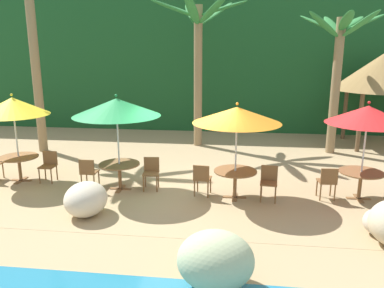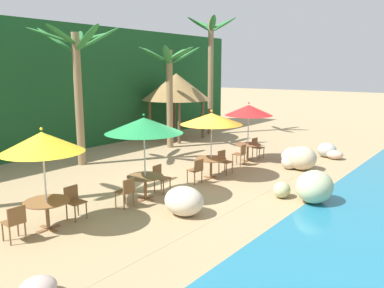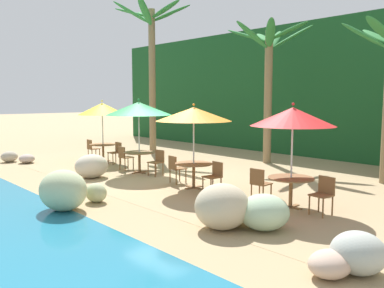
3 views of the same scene
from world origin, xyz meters
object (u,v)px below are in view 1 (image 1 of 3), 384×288
(dining_table_orange, at_px, (235,175))
(chair_yellow_seaward, at_px, (49,164))
(umbrella_green, at_px, (117,107))
(chair_green_seaward, at_px, (151,171))
(dining_table_green, at_px, (119,168))
(umbrella_orange, at_px, (237,115))
(palm_tree_third, at_px, (339,57))
(umbrella_yellow, at_px, (13,106))
(dining_table_yellow, at_px, (19,161))
(palm_tree_nearest, at_px, (30,16))
(chair_red_inland, at_px, (328,181))
(dining_table_red, at_px, (361,176))
(chair_orange_seaward, at_px, (269,180))
(chair_orange_inland, at_px, (202,178))
(chair_green_inland, at_px, (88,171))
(umbrella_red, at_px, (368,115))
(palm_tree_second, at_px, (198,45))

(dining_table_orange, bearing_deg, chair_yellow_seaward, 173.05)
(umbrella_green, relative_size, chair_green_seaward, 3.01)
(dining_table_green, height_order, umbrella_orange, umbrella_orange)
(dining_table_green, height_order, dining_table_orange, same)
(dining_table_orange, distance_m, palm_tree_third, 6.66)
(umbrella_yellow, xyz_separation_m, chair_green_seaward, (3.93, -0.15, -1.68))
(dining_table_yellow, height_order, palm_tree_nearest, palm_tree_nearest)
(chair_red_inland, bearing_deg, dining_table_orange, -176.35)
(umbrella_orange, distance_m, dining_table_orange, 1.56)
(dining_table_red, distance_m, palm_tree_third, 5.44)
(chair_green_seaward, bearing_deg, chair_yellow_seaward, 175.28)
(palm_tree_third, bearing_deg, umbrella_yellow, -155.68)
(umbrella_yellow, distance_m, chair_red_inland, 8.72)
(chair_green_seaward, bearing_deg, palm_tree_nearest, 145.26)
(umbrella_yellow, relative_size, chair_green_seaward, 2.93)
(chair_orange_seaward, relative_size, dining_table_red, 0.79)
(dining_table_orange, xyz_separation_m, chair_orange_seaward, (0.85, 0.01, -0.10))
(umbrella_orange, bearing_deg, umbrella_green, 175.75)
(dining_table_orange, bearing_deg, umbrella_yellow, 174.96)
(umbrella_orange, distance_m, chair_orange_inland, 1.87)
(chair_orange_seaward, distance_m, palm_tree_nearest, 9.95)
(umbrella_orange, xyz_separation_m, chair_red_inland, (2.33, 0.15, -1.66))
(chair_yellow_seaward, distance_m, palm_tree_third, 10.25)
(chair_yellow_seaward, bearing_deg, umbrella_green, -10.65)
(chair_green_seaward, distance_m, palm_tree_third, 7.89)
(dining_table_yellow, relative_size, umbrella_green, 0.42)
(dining_table_yellow, bearing_deg, dining_table_green, -5.83)
(chair_yellow_seaward, height_order, palm_tree_nearest, palm_tree_nearest)
(dining_table_orange, relative_size, dining_table_red, 1.00)
(dining_table_yellow, height_order, palm_tree_third, palm_tree_third)
(umbrella_green, distance_m, dining_table_red, 6.51)
(umbrella_orange, bearing_deg, chair_green_seaward, 170.09)
(chair_green_seaward, xyz_separation_m, umbrella_orange, (2.29, -0.40, 1.66))
(dining_table_orange, relative_size, chair_red_inland, 1.26)
(chair_green_inland, relative_size, umbrella_orange, 0.35)
(umbrella_orange, xyz_separation_m, palm_tree_nearest, (-7.24, 3.84, 2.67))
(palm_tree_nearest, distance_m, palm_tree_third, 10.84)
(dining_table_yellow, height_order, umbrella_green, umbrella_green)
(chair_yellow_seaward, distance_m, umbrella_red, 8.71)
(umbrella_green, height_order, chair_red_inland, umbrella_green)
(chair_yellow_seaward, relative_size, palm_tree_second, 0.16)
(umbrella_yellow, relative_size, chair_yellow_seaward, 2.93)
(dining_table_yellow, distance_m, chair_yellow_seaward, 0.86)
(palm_tree_second, xyz_separation_m, palm_tree_third, (5.00, -0.52, -0.41))
(umbrella_green, xyz_separation_m, chair_red_inland, (5.45, -0.08, -1.76))
(dining_table_orange, height_order, chair_red_inland, chair_red_inland)
(umbrella_yellow, xyz_separation_m, dining_table_yellow, (0.00, -0.00, -1.58))
(palm_tree_second, bearing_deg, dining_table_red, -47.51)
(umbrella_red, distance_m, palm_tree_nearest, 11.31)
(chair_green_inland, relative_size, palm_tree_nearest, 0.12)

